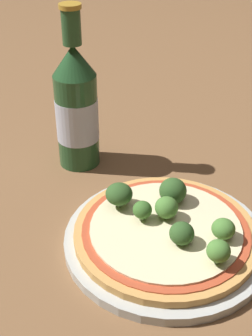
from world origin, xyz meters
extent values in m
plane|color=brown|center=(0.00, 0.00, 0.00)|extent=(3.00, 3.00, 0.00)
cylinder|color=#B2B7B2|center=(0.01, 0.00, 0.01)|extent=(0.24, 0.24, 0.01)
cylinder|color=tan|center=(0.01, 0.00, 0.02)|extent=(0.22, 0.22, 0.01)
cylinder|color=#B74728|center=(0.01, 0.00, 0.02)|extent=(0.20, 0.20, 0.00)
cylinder|color=beige|center=(0.01, 0.00, 0.02)|extent=(0.18, 0.18, 0.00)
cylinder|color=#6B8E51|center=(0.02, 0.02, 0.03)|extent=(0.01, 0.01, 0.01)
ellipsoid|color=#477A33|center=(0.02, 0.02, 0.04)|extent=(0.03, 0.03, 0.03)
cylinder|color=#6B8E51|center=(0.04, -0.07, 0.03)|extent=(0.01, 0.01, 0.01)
ellipsoid|color=#477A33|center=(0.04, -0.07, 0.04)|extent=(0.03, 0.03, 0.02)
cylinder|color=#6B8E51|center=(0.04, 0.04, 0.03)|extent=(0.01, 0.01, 0.01)
ellipsoid|color=#2D5123|center=(0.04, 0.04, 0.04)|extent=(0.03, 0.03, 0.03)
cylinder|color=#6B8E51|center=(0.06, -0.04, 0.03)|extent=(0.01, 0.01, 0.01)
ellipsoid|color=#477A33|center=(0.06, -0.04, 0.04)|extent=(0.03, 0.03, 0.02)
cylinder|color=#6B8E51|center=(0.02, -0.03, 0.03)|extent=(0.01, 0.01, 0.01)
ellipsoid|color=#2D5123|center=(0.02, -0.03, 0.04)|extent=(0.03, 0.03, 0.03)
cylinder|color=#6B8E51|center=(-0.01, 0.02, 0.03)|extent=(0.01, 0.01, 0.01)
ellipsoid|color=#386628|center=(-0.01, 0.02, 0.04)|extent=(0.02, 0.02, 0.02)
cylinder|color=#6B8E51|center=(-0.03, 0.05, 0.03)|extent=(0.01, 0.01, 0.01)
ellipsoid|color=#2D5123|center=(-0.03, 0.05, 0.04)|extent=(0.03, 0.03, 0.03)
cylinder|color=#234C28|center=(-0.05, 0.21, 0.07)|extent=(0.06, 0.06, 0.14)
cylinder|color=#B2BCD1|center=(-0.05, 0.21, 0.07)|extent=(0.06, 0.06, 0.06)
cone|color=#234C28|center=(-0.05, 0.21, 0.16)|extent=(0.06, 0.06, 0.04)
cylinder|color=#234C28|center=(-0.05, 0.21, 0.21)|extent=(0.03, 0.03, 0.05)
cylinder|color=#B7892D|center=(-0.05, 0.21, 0.23)|extent=(0.03, 0.03, 0.01)
camera|label=1|loc=(-0.16, -0.39, 0.39)|focal=50.00mm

